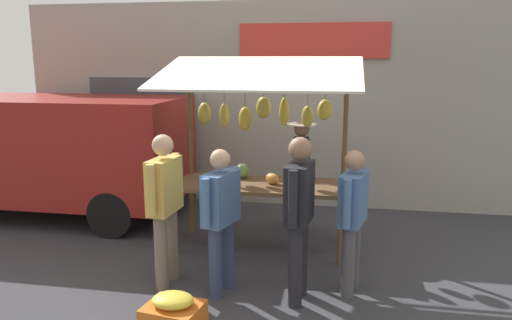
{
  "coord_description": "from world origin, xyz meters",
  "views": [
    {
      "loc": [
        -1.06,
        6.16,
        2.46
      ],
      "look_at": [
        0.0,
        0.3,
        1.25
      ],
      "focal_mm": 34.89,
      "sensor_mm": 36.0,
      "label": 1
    }
  ],
  "objects_px": {
    "market_stall": "(260,131)",
    "shopper_in_grey_tee": "(299,207)",
    "shopper_with_ponytail": "(221,212)",
    "shopper_with_shopping_bag": "(353,213)",
    "vendor_with_sunhat": "(301,168)",
    "produce_crate_side": "(173,317)",
    "parked_van": "(36,145)",
    "shopper_in_striped_shirt": "(165,199)"
  },
  "relations": [
    {
      "from": "shopper_with_ponytail",
      "to": "produce_crate_side",
      "type": "xyz_separation_m",
      "value": [
        0.22,
        0.92,
        -0.71
      ]
    },
    {
      "from": "shopper_in_grey_tee",
      "to": "vendor_with_sunhat",
      "type": "bearing_deg",
      "value": 10.72
    },
    {
      "from": "shopper_in_grey_tee",
      "to": "shopper_in_striped_shirt",
      "type": "relative_size",
      "value": 1.02
    },
    {
      "from": "shopper_with_shopping_bag",
      "to": "produce_crate_side",
      "type": "relative_size",
      "value": 2.76
    },
    {
      "from": "shopper_with_shopping_bag",
      "to": "parked_van",
      "type": "relative_size",
      "value": 0.35
    },
    {
      "from": "market_stall",
      "to": "shopper_with_shopping_bag",
      "type": "bearing_deg",
      "value": 136.2
    },
    {
      "from": "shopper_with_shopping_bag",
      "to": "produce_crate_side",
      "type": "height_order",
      "value": "shopper_with_shopping_bag"
    },
    {
      "from": "shopper_in_striped_shirt",
      "to": "shopper_with_ponytail",
      "type": "xyz_separation_m",
      "value": [
        -0.65,
        0.09,
        -0.09
      ]
    },
    {
      "from": "shopper_with_ponytail",
      "to": "produce_crate_side",
      "type": "relative_size",
      "value": 2.79
    },
    {
      "from": "shopper_in_grey_tee",
      "to": "shopper_with_ponytail",
      "type": "bearing_deg",
      "value": 93.31
    },
    {
      "from": "vendor_with_sunhat",
      "to": "produce_crate_side",
      "type": "distance_m",
      "value": 3.22
    },
    {
      "from": "shopper_with_ponytail",
      "to": "parked_van",
      "type": "xyz_separation_m",
      "value": [
        3.59,
        -2.2,
        0.23
      ]
    },
    {
      "from": "shopper_with_ponytail",
      "to": "shopper_with_shopping_bag",
      "type": "xyz_separation_m",
      "value": [
        -1.36,
        -0.27,
        -0.01
      ]
    },
    {
      "from": "market_stall",
      "to": "shopper_in_striped_shirt",
      "type": "bearing_deg",
      "value": 57.94
    },
    {
      "from": "shopper_with_ponytail",
      "to": "shopper_with_shopping_bag",
      "type": "height_order",
      "value": "shopper_with_ponytail"
    },
    {
      "from": "shopper_in_grey_tee",
      "to": "market_stall",
      "type": "bearing_deg",
      "value": 30.26
    },
    {
      "from": "shopper_in_striped_shirt",
      "to": "shopper_with_shopping_bag",
      "type": "bearing_deg",
      "value": -80.62
    },
    {
      "from": "shopper_in_striped_shirt",
      "to": "shopper_with_ponytail",
      "type": "height_order",
      "value": "shopper_in_striped_shirt"
    },
    {
      "from": "shopper_with_ponytail",
      "to": "shopper_with_shopping_bag",
      "type": "distance_m",
      "value": 1.38
    },
    {
      "from": "vendor_with_sunhat",
      "to": "shopper_with_shopping_bag",
      "type": "height_order",
      "value": "vendor_with_sunhat"
    },
    {
      "from": "shopper_with_shopping_bag",
      "to": "parked_van",
      "type": "distance_m",
      "value": 5.31
    },
    {
      "from": "shopper_in_striped_shirt",
      "to": "shopper_with_shopping_bag",
      "type": "xyz_separation_m",
      "value": [
        -2.0,
        -0.17,
        -0.1
      ]
    },
    {
      "from": "shopper_in_grey_tee",
      "to": "parked_van",
      "type": "relative_size",
      "value": 0.39
    },
    {
      "from": "produce_crate_side",
      "to": "shopper_with_ponytail",
      "type": "bearing_deg",
      "value": -103.37
    },
    {
      "from": "market_stall",
      "to": "shopper_with_shopping_bag",
      "type": "height_order",
      "value": "market_stall"
    },
    {
      "from": "vendor_with_sunhat",
      "to": "shopper_in_striped_shirt",
      "type": "distance_m",
      "value": 2.38
    },
    {
      "from": "market_stall",
      "to": "vendor_with_sunhat",
      "type": "xyz_separation_m",
      "value": [
        -0.47,
        -0.69,
        -0.61
      ]
    },
    {
      "from": "shopper_with_ponytail",
      "to": "market_stall",
      "type": "bearing_deg",
      "value": 8.99
    },
    {
      "from": "market_stall",
      "to": "produce_crate_side",
      "type": "bearing_deg",
      "value": 80.45
    },
    {
      "from": "vendor_with_sunhat",
      "to": "produce_crate_side",
      "type": "bearing_deg",
      "value": -22.26
    },
    {
      "from": "market_stall",
      "to": "shopper_in_grey_tee",
      "type": "height_order",
      "value": "market_stall"
    },
    {
      "from": "vendor_with_sunhat",
      "to": "produce_crate_side",
      "type": "xyz_separation_m",
      "value": [
        0.86,
        3.01,
        -0.76
      ]
    },
    {
      "from": "shopper_in_grey_tee",
      "to": "shopper_with_shopping_bag",
      "type": "relative_size",
      "value": 1.11
    },
    {
      "from": "shopper_in_striped_shirt",
      "to": "shopper_with_ponytail",
      "type": "bearing_deg",
      "value": -93.73
    },
    {
      "from": "vendor_with_sunhat",
      "to": "produce_crate_side",
      "type": "height_order",
      "value": "vendor_with_sunhat"
    },
    {
      "from": "vendor_with_sunhat",
      "to": "shopper_in_grey_tee",
      "type": "relative_size",
      "value": 0.94
    },
    {
      "from": "shopper_with_ponytail",
      "to": "parked_van",
      "type": "distance_m",
      "value": 4.21
    },
    {
      "from": "market_stall",
      "to": "parked_van",
      "type": "height_order",
      "value": "market_stall"
    },
    {
      "from": "shopper_in_striped_shirt",
      "to": "parked_van",
      "type": "bearing_deg",
      "value": 58.78
    },
    {
      "from": "parked_van",
      "to": "shopper_with_ponytail",
      "type": "bearing_deg",
      "value": 148.61
    },
    {
      "from": "market_stall",
      "to": "shopper_in_grey_tee",
      "type": "xyz_separation_m",
      "value": [
        -0.65,
        1.44,
        -0.55
      ]
    },
    {
      "from": "parked_van",
      "to": "produce_crate_side",
      "type": "bearing_deg",
      "value": 137.35
    }
  ]
}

